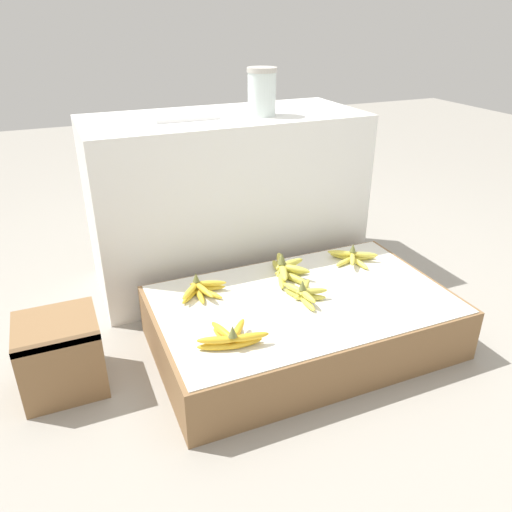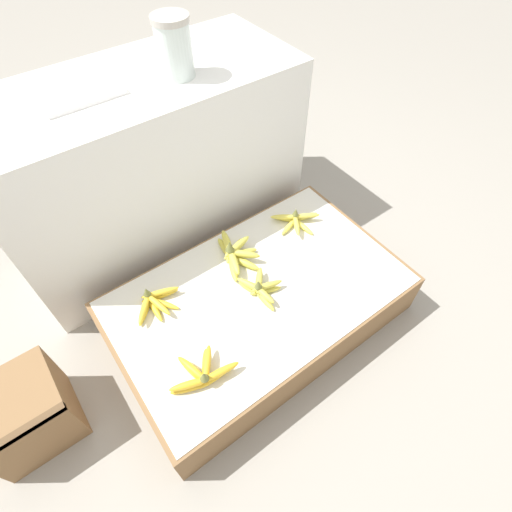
{
  "view_description": "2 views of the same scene",
  "coord_description": "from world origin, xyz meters",
  "px_view_note": "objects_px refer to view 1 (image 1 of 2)",
  "views": [
    {
      "loc": [
        -0.85,
        -1.51,
        1.26
      ],
      "look_at": [
        -0.15,
        0.13,
        0.38
      ],
      "focal_mm": 35.0,
      "sensor_mm": 36.0,
      "label": 1
    },
    {
      "loc": [
        -0.55,
        -0.72,
        1.57
      ],
      "look_at": [
        0.03,
        0.06,
        0.37
      ],
      "focal_mm": 28.0,
      "sensor_mm": 36.0,
      "label": 2
    }
  ],
  "objects_px": {
    "banana_bunch_middle_midleft": "(304,293)",
    "banana_bunch_back_left": "(201,290)",
    "banana_bunch_front_left": "(231,337)",
    "foam_tray_white": "(183,116)",
    "banana_bunch_back_midright": "(353,257)",
    "wooden_crate": "(61,355)",
    "glass_jar": "(262,92)",
    "banana_bunch_back_midleft": "(286,270)"
  },
  "relations": [
    {
      "from": "banana_bunch_middle_midleft",
      "to": "glass_jar",
      "type": "height_order",
      "value": "glass_jar"
    },
    {
      "from": "wooden_crate",
      "to": "foam_tray_white",
      "type": "relative_size",
      "value": 1.0
    },
    {
      "from": "wooden_crate",
      "to": "banana_bunch_front_left",
      "type": "bearing_deg",
      "value": -27.31
    },
    {
      "from": "wooden_crate",
      "to": "banana_bunch_back_midright",
      "type": "xyz_separation_m",
      "value": [
        1.29,
        0.09,
        0.11
      ]
    },
    {
      "from": "wooden_crate",
      "to": "banana_bunch_back_left",
      "type": "height_order",
      "value": "banana_bunch_back_left"
    },
    {
      "from": "banana_bunch_back_left",
      "to": "banana_bunch_back_midright",
      "type": "height_order",
      "value": "same"
    },
    {
      "from": "banana_bunch_middle_midleft",
      "to": "banana_bunch_back_midright",
      "type": "bearing_deg",
      "value": 29.73
    },
    {
      "from": "banana_bunch_front_left",
      "to": "banana_bunch_back_midright",
      "type": "distance_m",
      "value": 0.82
    },
    {
      "from": "banana_bunch_middle_midleft",
      "to": "banana_bunch_back_midleft",
      "type": "distance_m",
      "value": 0.2
    },
    {
      "from": "banana_bunch_front_left",
      "to": "banana_bunch_back_left",
      "type": "distance_m",
      "value": 0.36
    },
    {
      "from": "banana_bunch_middle_midleft",
      "to": "banana_bunch_back_left",
      "type": "relative_size",
      "value": 0.94
    },
    {
      "from": "banana_bunch_back_midleft",
      "to": "foam_tray_white",
      "type": "height_order",
      "value": "foam_tray_white"
    },
    {
      "from": "banana_bunch_middle_midleft",
      "to": "foam_tray_white",
      "type": "bearing_deg",
      "value": 109.28
    },
    {
      "from": "banana_bunch_back_left",
      "to": "foam_tray_white",
      "type": "xyz_separation_m",
      "value": [
        0.11,
        0.54,
        0.59
      ]
    },
    {
      "from": "wooden_crate",
      "to": "banana_bunch_front_left",
      "type": "xyz_separation_m",
      "value": [
        0.56,
        -0.29,
        0.11
      ]
    },
    {
      "from": "banana_bunch_back_left",
      "to": "banana_bunch_back_midright",
      "type": "xyz_separation_m",
      "value": [
        0.73,
        0.01,
        -0.0
      ]
    },
    {
      "from": "banana_bunch_front_left",
      "to": "banana_bunch_back_left",
      "type": "height_order",
      "value": "banana_bunch_front_left"
    },
    {
      "from": "wooden_crate",
      "to": "banana_bunch_front_left",
      "type": "relative_size",
      "value": 1.14
    },
    {
      "from": "banana_bunch_back_midleft",
      "to": "banana_bunch_back_midright",
      "type": "distance_m",
      "value": 0.34
    },
    {
      "from": "banana_bunch_middle_midleft",
      "to": "banana_bunch_back_midright",
      "type": "height_order",
      "value": "banana_bunch_middle_midleft"
    },
    {
      "from": "banana_bunch_front_left",
      "to": "foam_tray_white",
      "type": "height_order",
      "value": "foam_tray_white"
    },
    {
      "from": "banana_bunch_front_left",
      "to": "banana_bunch_back_midleft",
      "type": "relative_size",
      "value": 0.95
    },
    {
      "from": "wooden_crate",
      "to": "banana_bunch_back_midleft",
      "type": "bearing_deg",
      "value": 5.02
    },
    {
      "from": "banana_bunch_back_left",
      "to": "banana_bunch_back_midright",
      "type": "distance_m",
      "value": 0.73
    },
    {
      "from": "banana_bunch_back_midleft",
      "to": "foam_tray_white",
      "type": "relative_size",
      "value": 0.91
    },
    {
      "from": "glass_jar",
      "to": "foam_tray_white",
      "type": "bearing_deg",
      "value": 165.42
    },
    {
      "from": "banana_bunch_back_midleft",
      "to": "banana_bunch_back_midright",
      "type": "height_order",
      "value": "banana_bunch_back_midleft"
    },
    {
      "from": "wooden_crate",
      "to": "banana_bunch_front_left",
      "type": "distance_m",
      "value": 0.63
    },
    {
      "from": "banana_bunch_front_left",
      "to": "wooden_crate",
      "type": "bearing_deg",
      "value": 152.69
    },
    {
      "from": "banana_bunch_back_midleft",
      "to": "banana_bunch_middle_midleft",
      "type": "bearing_deg",
      "value": -95.26
    },
    {
      "from": "banana_bunch_front_left",
      "to": "foam_tray_white",
      "type": "relative_size",
      "value": 0.87
    },
    {
      "from": "banana_bunch_back_midleft",
      "to": "banana_bunch_front_left",
      "type": "bearing_deg",
      "value": -136.67
    },
    {
      "from": "banana_bunch_middle_midleft",
      "to": "banana_bunch_back_left",
      "type": "xyz_separation_m",
      "value": [
        -0.37,
        0.19,
        -0.0
      ]
    },
    {
      "from": "wooden_crate",
      "to": "banana_bunch_middle_midleft",
      "type": "distance_m",
      "value": 0.94
    },
    {
      "from": "banana_bunch_middle_midleft",
      "to": "foam_tray_white",
      "type": "distance_m",
      "value": 0.98
    },
    {
      "from": "banana_bunch_front_left",
      "to": "banana_bunch_back_midleft",
      "type": "xyz_separation_m",
      "value": [
        0.39,
        0.37,
        0.0
      ]
    },
    {
      "from": "banana_bunch_back_midright",
      "to": "glass_jar",
      "type": "xyz_separation_m",
      "value": [
        -0.27,
        0.44,
        0.69
      ]
    },
    {
      "from": "banana_bunch_back_midleft",
      "to": "foam_tray_white",
      "type": "distance_m",
      "value": 0.84
    },
    {
      "from": "banana_bunch_back_midleft",
      "to": "glass_jar",
      "type": "distance_m",
      "value": 0.81
    },
    {
      "from": "banana_bunch_front_left",
      "to": "banana_bunch_middle_midleft",
      "type": "xyz_separation_m",
      "value": [
        0.37,
        0.17,
        -0.0
      ]
    },
    {
      "from": "banana_bunch_front_left",
      "to": "banana_bunch_middle_midleft",
      "type": "relative_size",
      "value": 1.24
    },
    {
      "from": "banana_bunch_back_midleft",
      "to": "banana_bunch_back_left",
      "type": "bearing_deg",
      "value": -178.76
    }
  ]
}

